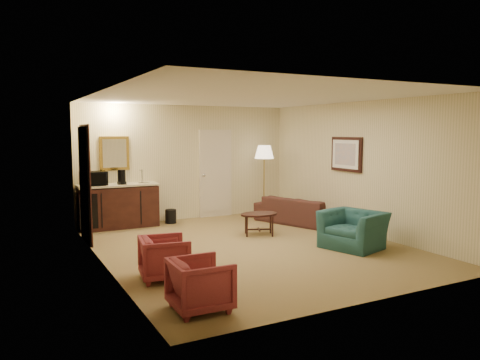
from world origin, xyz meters
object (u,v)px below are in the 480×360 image
object	(u,v)px
floor_lamp	(264,181)
coffee_maker	(122,177)
wetbar_cabinet	(119,206)
rose_chair_far	(200,282)
coffee_table	(259,224)
microwave	(93,177)
sofa	(299,206)
waste_bin	(171,216)
teal_armchair	(353,223)
rose_chair_near	(164,256)

from	to	relation	value
floor_lamp	coffee_maker	bearing A→B (deg)	176.30
wetbar_cabinet	rose_chair_far	bearing A→B (deg)	-92.85
rose_chair_far	coffee_table	distance (m)	3.92
wetbar_cabinet	microwave	size ratio (longest dim) A/B	3.20
wetbar_cabinet	coffee_maker	bearing A→B (deg)	-62.29
coffee_maker	sofa	bearing A→B (deg)	-3.12
microwave	sofa	bearing A→B (deg)	-20.24
sofa	waste_bin	size ratio (longest dim) A/B	6.49
waste_bin	coffee_maker	size ratio (longest dim) A/B	1.00
coffee_maker	rose_chair_far	bearing A→B (deg)	-76.35
teal_armchair	rose_chair_far	size ratio (longest dim) A/B	1.50
coffee_table	floor_lamp	bearing A→B (deg)	56.78
microwave	coffee_maker	size ratio (longest dim) A/B	1.68
waste_bin	rose_chair_near	bearing A→B (deg)	-110.39
microwave	coffee_maker	distance (m)	0.56
wetbar_cabinet	rose_chair_far	world-z (taller)	wetbar_cabinet
rose_chair_far	coffee_table	xyz separation A→B (m)	(2.50, 3.02, -0.11)
rose_chair_far	waste_bin	size ratio (longest dim) A/B	2.15
rose_chair_near	coffee_maker	xyz separation A→B (m)	(0.31, 3.65, 0.75)
rose_chair_near	floor_lamp	size ratio (longest dim) A/B	0.38
floor_lamp	waste_bin	distance (m)	2.35
teal_armchair	rose_chair_far	distance (m)	3.73
rose_chair_near	teal_armchair	bearing A→B (deg)	-78.71
wetbar_cabinet	rose_chair_far	distance (m)	5.03
rose_chair_far	coffee_maker	size ratio (longest dim) A/B	2.14
wetbar_cabinet	sofa	bearing A→B (deg)	-21.53
microwave	coffee_maker	xyz separation A→B (m)	(0.56, -0.06, -0.02)
teal_armchair	waste_bin	size ratio (longest dim) A/B	3.23
rose_chair_far	floor_lamp	xyz separation A→B (m)	(3.60, 4.70, 0.52)
sofa	waste_bin	bearing A→B (deg)	40.76
coffee_table	waste_bin	world-z (taller)	coffee_table
teal_armchair	floor_lamp	xyz separation A→B (m)	(0.15, 3.30, 0.42)
rose_chair_near	microwave	size ratio (longest dim) A/B	1.27
wetbar_cabinet	teal_armchair	distance (m)	4.83
waste_bin	coffee_maker	distance (m)	1.41
rose_chair_far	sofa	bearing A→B (deg)	-45.44
rose_chair_far	microwave	world-z (taller)	microwave
rose_chair_near	wetbar_cabinet	bearing A→B (deg)	5.25
rose_chair_far	waste_bin	xyz separation A→B (m)	(1.37, 4.95, -0.18)
rose_chair_far	coffee_table	bearing A→B (deg)	-38.13
floor_lamp	rose_chair_far	bearing A→B (deg)	-127.43
coffee_table	rose_chair_near	bearing A→B (deg)	-144.93
microwave	wetbar_cabinet	bearing A→B (deg)	3.58
wetbar_cabinet	coffee_maker	size ratio (longest dim) A/B	5.36
rose_chair_near	microwave	distance (m)	3.80
sofa	waste_bin	xyz separation A→B (m)	(-2.48, 1.35, -0.23)
rose_chair_far	microwave	bearing A→B (deg)	4.34
rose_chair_far	floor_lamp	distance (m)	5.95
sofa	coffee_table	world-z (taller)	sofa
teal_armchair	microwave	bearing A→B (deg)	-150.98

